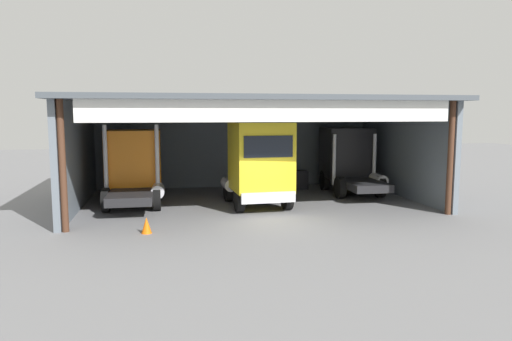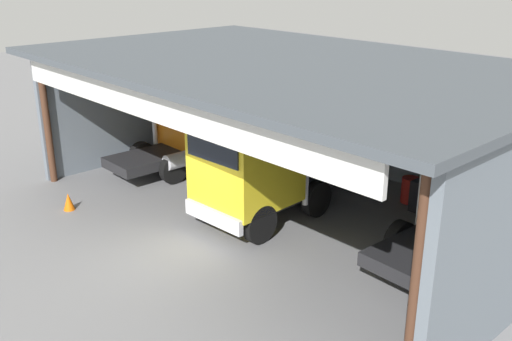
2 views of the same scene
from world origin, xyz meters
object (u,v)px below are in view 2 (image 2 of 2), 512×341
Objects in this scene: truck_orange_center_bay at (192,122)px; tool_cart at (426,198)px; truck_yellow_center_left_bay at (253,161)px; oil_drum at (410,190)px; traffic_cone at (69,202)px; truck_black_right_bay at (475,194)px.

truck_orange_center_bay reaches higher than tool_cart.
oil_drum is (2.35, 4.84, -1.54)m from truck_yellow_center_left_bay.
traffic_cone is (0.68, -5.47, -1.48)m from truck_orange_center_bay.
truck_orange_center_bay is at bearing -162.46° from tool_cart.
truck_black_right_bay is at bearing -31.27° from oil_drum.
truck_black_right_bay is at bearing 33.44° from traffic_cone.
truck_yellow_center_left_bay is 5.33× the size of tool_cart.
oil_drum is at bearing 22.26° from truck_orange_center_bay.
traffic_cone is at bearing 35.43° from truck_yellow_center_left_bay.
truck_orange_center_bay is 0.96× the size of truck_black_right_bay.
truck_yellow_center_left_bay reaches higher than oil_drum.
truck_black_right_bay reaches higher than oil_drum.
truck_yellow_center_left_bay reaches higher than traffic_cone.
traffic_cone is (-4.68, -3.67, -1.68)m from truck_yellow_center_left_bay.
truck_yellow_center_left_bay is 5.68m from tool_cart.
tool_cart is (-2.24, 1.51, -1.22)m from truck_black_right_bay.
truck_black_right_bay is 3.80m from oil_drum.
truck_yellow_center_left_bay reaches higher than tool_cart.
oil_drum is at bearing -118.60° from truck_yellow_center_left_bay.
truck_orange_center_bay is at bearing -158.48° from oil_drum.
tool_cart is at bearing 46.17° from traffic_cone.
truck_orange_center_bay is 5.04× the size of tool_cart.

